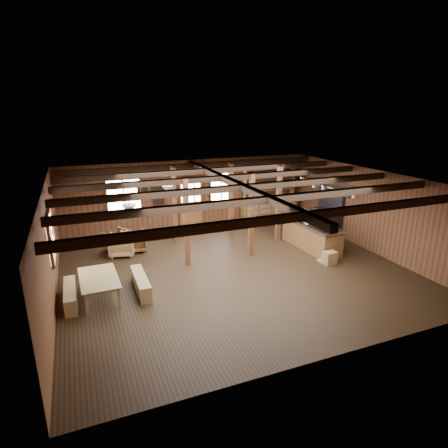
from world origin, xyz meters
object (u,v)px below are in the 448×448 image
Objects in this scene: commercial_range at (324,218)px; armchair_c at (122,244)px; armchair_a at (117,240)px; dining_table at (101,287)px; kitchen_island at (311,235)px; armchair_b at (134,241)px.

commercial_range reaches higher than armchair_c.
commercial_range reaches higher than armchair_a.
commercial_range is at bearing -77.11° from dining_table.
kitchen_island reaches higher than armchair_a.
kitchen_island is at bearing 163.13° from armchair_b.
armchair_c is at bearing 175.56° from commercial_range.
armchair_b reaches higher than dining_table.
armchair_b is at bearing -25.13° from dining_table.
armchair_c is (-0.41, -0.23, 0.02)m from armchair_b.
commercial_range is 2.32× the size of armchair_c.
armchair_b is (-5.84, 2.01, -0.12)m from kitchen_island.
armchair_a is 0.96× the size of armchair_c.
dining_table is 3.46m from armchair_a.
armchair_a is 0.62m from armchair_b.
kitchen_island is 1.84m from commercial_range.
commercial_range is at bearing 138.95° from armchair_a.
armchair_b is at bearing 116.96° from armchair_a.
dining_table is (-7.16, -1.05, -0.18)m from kitchen_island.
dining_table is 2.13× the size of armchair_a.
dining_table is at bearing -174.86° from kitchen_island.
armchair_b is at bearing 157.84° from kitchen_island.
dining_table is at bearing 68.74° from armchair_b.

